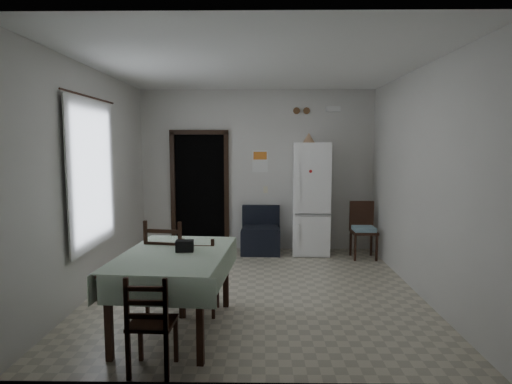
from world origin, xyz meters
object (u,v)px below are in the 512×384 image
at_px(corner_chair, 364,231).
at_px(dining_chair_near_head, 152,322).
at_px(fridge, 311,199).
at_px(dining_table, 176,291).
at_px(dining_chair_far_right, 201,274).
at_px(dining_chair_far_left, 170,265).
at_px(navy_seat, 261,230).

relative_size(corner_chair, dining_chair_near_head, 1.11).
xyz_separation_m(fridge, dining_chair_near_head, (-1.78, -4.00, -0.55)).
bearing_deg(dining_chair_near_head, corner_chair, -123.74).
xyz_separation_m(dining_table, dining_chair_far_right, (0.20, 0.46, 0.04)).
xyz_separation_m(dining_chair_far_right, dining_chair_near_head, (-0.23, -1.27, -0.02)).
height_order(dining_chair_far_right, dining_chair_near_head, dining_chair_far_right).
height_order(dining_table, dining_chair_far_right, dining_chair_far_right).
bearing_deg(fridge, dining_chair_near_head, -110.31).
distance_m(dining_chair_far_left, dining_chair_far_right, 0.38).
xyz_separation_m(dining_chair_far_left, dining_chair_far_right, (0.36, -0.07, -0.09)).
bearing_deg(dining_chair_far_right, fridge, -117.59).
bearing_deg(corner_chair, navy_seat, 169.00).
bearing_deg(dining_table, navy_seat, 79.21).
distance_m(dining_chair_far_right, dining_chair_near_head, 1.29).
xyz_separation_m(navy_seat, dining_chair_near_head, (-0.91, -4.00, 0.02)).
xyz_separation_m(dining_chair_far_left, dining_chair_near_head, (0.13, -1.34, -0.11)).
xyz_separation_m(navy_seat, dining_chair_far_left, (-1.04, -2.66, 0.13)).
bearing_deg(corner_chair, dining_chair_near_head, -125.87).
bearing_deg(navy_seat, dining_chair_near_head, -100.71).
bearing_deg(dining_table, fridge, 65.76).
distance_m(dining_table, dining_chair_far_right, 0.50).
xyz_separation_m(fridge, dining_table, (-1.75, -3.19, -0.57)).
bearing_deg(navy_seat, dining_table, -103.25).
relative_size(corner_chair, dining_chair_far_left, 0.88).
relative_size(fridge, navy_seat, 2.38).
xyz_separation_m(corner_chair, dining_chair_far_left, (-2.78, -2.33, 0.06)).
xyz_separation_m(navy_seat, dining_chair_far_right, (-0.68, -2.73, 0.04)).
relative_size(corner_chair, dining_chair_far_right, 1.06).
bearing_deg(fridge, corner_chair, -17.61).
bearing_deg(corner_chair, fridge, 158.58).
height_order(fridge, dining_table, fridge).
xyz_separation_m(fridge, corner_chair, (0.86, -0.33, -0.50)).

